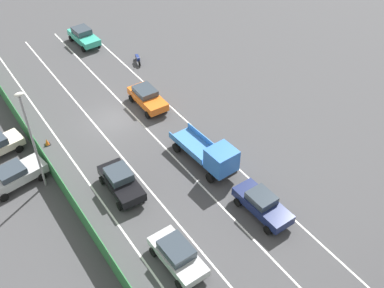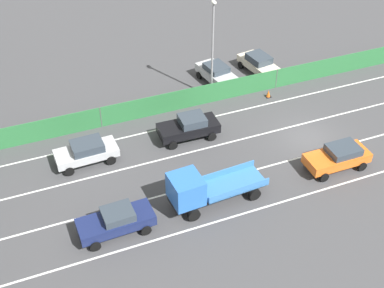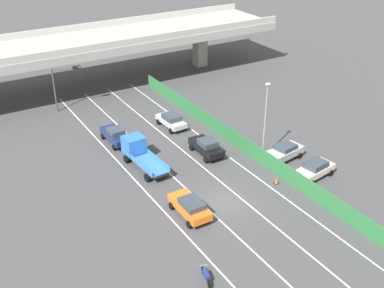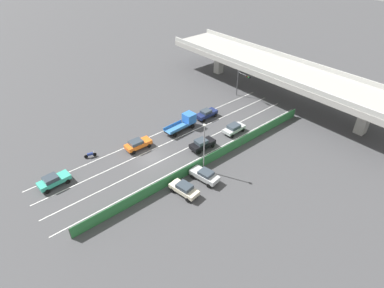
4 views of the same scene
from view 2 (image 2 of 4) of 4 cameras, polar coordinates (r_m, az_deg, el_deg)
The scene contains 15 objects.
ground_plane at distance 38.20m, azimuth 12.73°, elevation 0.62°, with size 300.00×300.00×0.00m, color #424244.
lane_line_left_edge at distance 32.35m, azimuth 8.19°, elevation -6.95°, with size 0.14×48.33×0.01m, color silver.
lane_line_mid_left at distance 34.45m, azimuth 5.54°, elevation -3.28°, with size 0.14×48.33×0.01m, color silver.
lane_line_mid_right at distance 36.75m, azimuth 3.23°, elevation -0.05°, with size 0.14×48.33×0.01m, color silver.
lane_line_right_edge at distance 39.20m, azimuth 1.20°, elevation 2.78°, with size 0.14×48.33×0.01m, color silver.
green_fence at distance 40.19m, azimuth 0.14°, elevation 5.26°, with size 0.10×44.43×1.71m.
car_sedan_navy at distance 30.31m, azimuth -8.43°, elevation -8.43°, with size 2.05×4.50×1.66m.
car_taxi_orange at distance 35.59m, azimuth 15.97°, elevation -1.33°, with size 2.07×4.39×1.64m.
car_sedan_silver at distance 35.41m, azimuth -11.66°, elevation -0.78°, with size 2.14×4.26×1.60m.
car_sedan_black at distance 36.83m, azimuth -0.31°, elevation 1.96°, with size 2.16×4.41×1.76m.
flatbed_truck_blue at distance 31.25m, azimuth 0.97°, elevation -5.05°, with size 2.49×6.29×2.59m.
parked_sedan_cream at distance 44.97m, azimuth 7.47°, elevation 8.89°, with size 4.44×2.50×1.66m.
parked_wagon_silver at distance 43.12m, azimuth 2.85°, elevation 7.80°, with size 4.60×2.58×1.65m.
street_lamp at distance 39.41m, azimuth 2.31°, elevation 11.26°, with size 0.60×0.36×8.17m.
traffic_cone at distance 42.10m, azimuth 8.49°, elevation 5.55°, with size 0.47×0.47×0.59m.
Camera 2 is at (-24.25, 18.77, 22.78)m, focal length 47.90 mm.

